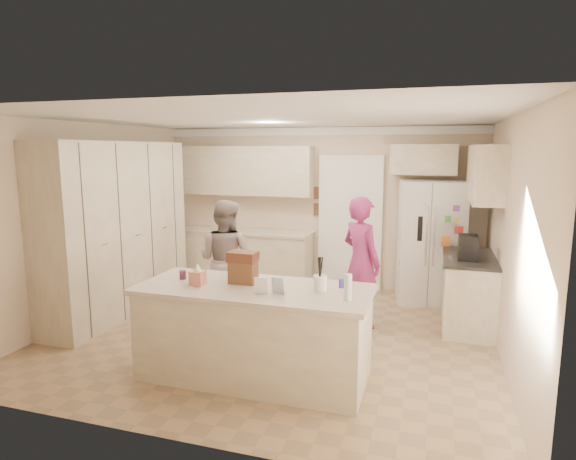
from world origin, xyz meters
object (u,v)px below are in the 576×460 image
(tissue_box, at_px, (198,278))
(teen_boy, at_px, (225,259))
(island_base, at_px, (254,334))
(coffee_maker, at_px, (468,247))
(dollhouse_body, at_px, (243,272))
(utensil_crock, at_px, (320,283))
(teen_girl, at_px, (361,262))
(refrigerator, at_px, (430,242))

(tissue_box, distance_m, teen_boy, 1.68)
(island_base, bearing_deg, teen_boy, 123.51)
(coffee_maker, distance_m, dollhouse_body, 2.84)
(utensil_crock, height_order, teen_boy, teen_boy)
(dollhouse_body, relative_size, teen_boy, 0.16)
(teen_boy, bearing_deg, teen_girl, -168.03)
(refrigerator, height_order, island_base, refrigerator)
(dollhouse_body, bearing_deg, tissue_box, -153.43)
(dollhouse_body, height_order, teen_girl, teen_girl)
(refrigerator, relative_size, teen_boy, 1.13)
(dollhouse_body, distance_m, teen_girl, 1.89)
(utensil_crock, bearing_deg, island_base, -175.60)
(island_base, xyz_separation_m, teen_girl, (0.78, 1.74, 0.40))
(tissue_box, distance_m, teen_girl, 2.27)
(tissue_box, height_order, teen_boy, teen_boy)
(coffee_maker, bearing_deg, refrigerator, 111.49)
(island_base, relative_size, teen_girl, 1.32)
(refrigerator, xyz_separation_m, island_base, (-1.60, -3.04, -0.46))
(refrigerator, xyz_separation_m, tissue_box, (-2.15, -3.14, 0.10))
(coffee_maker, height_order, dollhouse_body, coffee_maker)
(coffee_maker, bearing_deg, tissue_box, -142.43)
(refrigerator, relative_size, island_base, 0.82)
(coffee_maker, height_order, island_base, coffee_maker)
(refrigerator, bearing_deg, utensil_crock, -116.08)
(island_base, relative_size, tissue_box, 15.71)
(coffee_maker, distance_m, teen_boy, 3.08)
(utensil_crock, bearing_deg, refrigerator, 72.41)
(utensil_crock, xyz_separation_m, teen_girl, (0.13, 1.69, -0.16))
(tissue_box, bearing_deg, teen_boy, 105.55)
(teen_girl, bearing_deg, island_base, 104.02)
(utensil_crock, xyz_separation_m, teen_boy, (-1.65, 1.46, -0.20))
(teen_girl, bearing_deg, coffee_maker, -134.40)
(teen_boy, bearing_deg, utensil_crock, 143.10)
(tissue_box, xyz_separation_m, teen_boy, (-0.45, 1.61, -0.20))
(coffee_maker, relative_size, teen_boy, 0.19)
(coffee_maker, height_order, teen_boy, teen_boy)
(tissue_box, xyz_separation_m, teen_girl, (1.33, 1.84, -0.16))
(utensil_crock, relative_size, tissue_box, 1.07)
(teen_girl, bearing_deg, refrigerator, -83.77)
(coffee_maker, distance_m, utensil_crock, 2.32)
(island_base, distance_m, teen_girl, 1.95)
(teen_boy, xyz_separation_m, teen_girl, (1.78, 0.23, 0.04))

